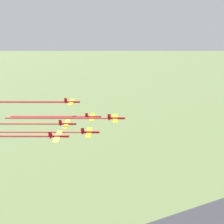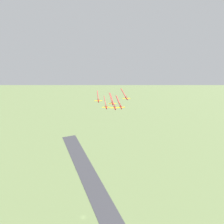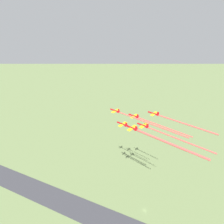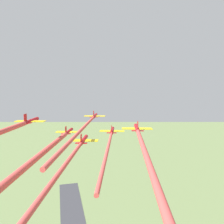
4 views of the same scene
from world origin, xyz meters
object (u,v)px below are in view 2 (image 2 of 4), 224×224
(jet_0, at_px, (115,108))
(jet_1, at_px, (121,107))
(jet_4, at_px, (112,104))
(jet_3, at_px, (126,98))
(jet_2, at_px, (106,107))
(jet_5, at_px, (98,101))

(jet_0, distance_m, jet_1, 15.20)
(jet_0, bearing_deg, jet_4, -90.00)
(jet_1, distance_m, jet_3, 15.75)
(jet_2, height_order, jet_4, jet_2)
(jet_0, relative_size, jet_2, 1.00)
(jet_1, bearing_deg, jet_5, -29.54)
(jet_1, height_order, jet_4, jet_4)
(jet_4, bearing_deg, jet_5, 0.00)
(jet_0, distance_m, jet_2, 15.09)
(jet_4, xyz_separation_m, jet_5, (-9.71, 11.33, 3.52))
(jet_2, xyz_separation_m, jet_5, (4.77, 13.92, 3.33))
(jet_3, relative_size, jet_5, 1.00)
(jet_0, bearing_deg, jet_5, -59.53)
(jet_0, xyz_separation_m, jet_2, (4.77, 13.92, -3.35))
(jet_0, xyz_separation_m, jet_3, (28.97, 5.19, 1.80))
(jet_5, bearing_deg, jet_3, 180.00)
(jet_3, bearing_deg, jet_5, -0.00)
(jet_2, bearing_deg, jet_1, 180.00)
(jet_0, distance_m, jet_4, 25.61)
(jet_2, distance_m, jet_3, 26.23)
(jet_0, bearing_deg, jet_2, -59.53)
(jet_0, relative_size, jet_3, 1.00)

